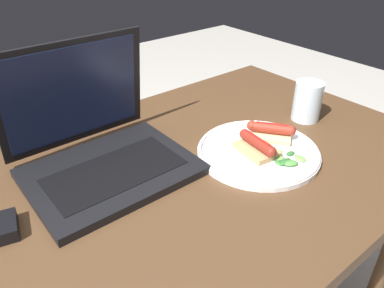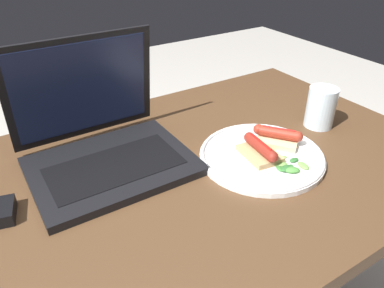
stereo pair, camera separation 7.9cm
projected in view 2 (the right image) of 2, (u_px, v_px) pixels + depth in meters
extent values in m
cube|color=#4C331E|center=(176.00, 179.00, 0.82)|extent=(1.25, 0.74, 0.04)
cylinder|color=#4C331E|center=(261.00, 170.00, 1.47)|extent=(0.04, 0.04, 0.69)
cube|color=black|center=(112.00, 166.00, 0.81)|extent=(0.34, 0.26, 0.02)
cube|color=black|center=(115.00, 166.00, 0.80)|extent=(0.28, 0.14, 0.00)
cube|color=black|center=(82.00, 88.00, 0.85)|extent=(0.34, 0.04, 0.24)
cube|color=#192347|center=(83.00, 89.00, 0.84)|extent=(0.31, 0.03, 0.21)
cylinder|color=white|center=(261.00, 157.00, 0.85)|extent=(0.28, 0.28, 0.01)
torus|color=white|center=(262.00, 154.00, 0.85)|extent=(0.28, 0.28, 0.01)
cube|color=tan|center=(260.00, 154.00, 0.84)|extent=(0.08, 0.10, 0.01)
cylinder|color=maroon|center=(260.00, 147.00, 0.83)|extent=(0.04, 0.09, 0.02)
sphere|color=maroon|center=(249.00, 137.00, 0.86)|extent=(0.02, 0.02, 0.02)
sphere|color=maroon|center=(272.00, 157.00, 0.79)|extent=(0.02, 0.02, 0.02)
cylinder|color=red|center=(261.00, 142.00, 0.82)|extent=(0.01, 0.08, 0.00)
cube|color=#D6B784|center=(277.00, 140.00, 0.89)|extent=(0.11, 0.12, 0.01)
cylinder|color=maroon|center=(278.00, 133.00, 0.88)|extent=(0.07, 0.09, 0.03)
sphere|color=maroon|center=(298.00, 137.00, 0.86)|extent=(0.03, 0.03, 0.03)
sphere|color=maroon|center=(260.00, 130.00, 0.89)|extent=(0.03, 0.03, 0.03)
cylinder|color=red|center=(279.00, 129.00, 0.87)|extent=(0.05, 0.06, 0.01)
ellipsoid|color=#387A33|center=(280.00, 169.00, 0.79)|extent=(0.02, 0.02, 0.01)
ellipsoid|color=#2D662D|center=(286.00, 168.00, 0.79)|extent=(0.03, 0.02, 0.01)
ellipsoid|color=#709E4C|center=(281.00, 164.00, 0.81)|extent=(0.03, 0.03, 0.01)
ellipsoid|color=#4C8E3D|center=(278.00, 160.00, 0.82)|extent=(0.02, 0.02, 0.01)
ellipsoid|color=#709E4C|center=(283.00, 157.00, 0.83)|extent=(0.02, 0.02, 0.00)
ellipsoid|color=#2D662D|center=(294.00, 160.00, 0.82)|extent=(0.02, 0.01, 0.01)
ellipsoid|color=#709E4C|center=(303.00, 166.00, 0.80)|extent=(0.02, 0.03, 0.01)
ellipsoid|color=#387A33|center=(291.00, 168.00, 0.79)|extent=(0.03, 0.03, 0.01)
ellipsoid|color=#4C8E3D|center=(292.00, 170.00, 0.79)|extent=(0.04, 0.03, 0.01)
ellipsoid|color=#709E4C|center=(279.00, 164.00, 0.81)|extent=(0.03, 0.02, 0.01)
cylinder|color=silver|center=(321.00, 107.00, 0.96)|extent=(0.07, 0.07, 0.11)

